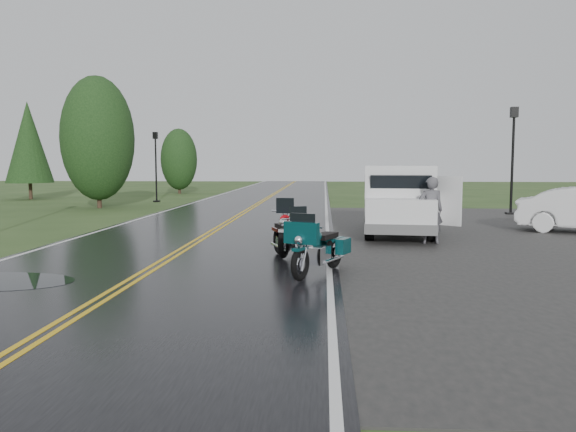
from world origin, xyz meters
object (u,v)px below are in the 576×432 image
object	(u,v)px
van_white	(370,203)
lamp_post_far_right	(512,161)
motorcycle_teal	(300,251)
motorcycle_red	(300,238)
person_at_van	(431,211)
lamp_post_far_left	(156,167)
motorcycle_silver	(284,231)

from	to	relation	value
van_white	lamp_post_far_right	bearing A→B (deg)	58.40
van_white	motorcycle_teal	bearing A→B (deg)	-100.19
motorcycle_red	motorcycle_teal	size ratio (longest dim) A/B	0.98
person_at_van	lamp_post_far_left	distance (m)	21.22
motorcycle_silver	person_at_van	size ratio (longest dim) A/B	1.25
person_at_van	lamp_post_far_right	size ratio (longest dim) A/B	0.39
motorcycle_red	lamp_post_far_left	xyz separation A→B (m)	(-9.41, 20.41, 1.46)
van_white	motorcycle_silver	bearing A→B (deg)	-116.63
lamp_post_far_left	motorcycle_silver	bearing A→B (deg)	-65.43
motorcycle_teal	motorcycle_red	bearing A→B (deg)	117.32
lamp_post_far_right	lamp_post_far_left	bearing A→B (deg)	158.49
motorcycle_silver	motorcycle_red	bearing A→B (deg)	-49.75
motorcycle_teal	lamp_post_far_right	xyz separation A→B (m)	(8.77, 15.04, 1.76)
motorcycle_teal	lamp_post_far_left	xyz separation A→B (m)	(-9.49, 22.24, 1.44)
motorcycle_silver	lamp_post_far_left	world-z (taller)	lamp_post_far_left
van_white	person_at_van	world-z (taller)	van_white
person_at_van	van_white	bearing A→B (deg)	-22.54
motorcycle_red	motorcycle_teal	bearing A→B (deg)	-108.98
motorcycle_red	lamp_post_far_right	distance (m)	16.01
lamp_post_far_left	motorcycle_teal	bearing A→B (deg)	-66.88
motorcycle_teal	lamp_post_far_right	bearing A→B (deg)	84.29
motorcycle_red	person_at_van	world-z (taller)	person_at_van
van_white	lamp_post_far_right	size ratio (longest dim) A/B	1.20
van_white	lamp_post_far_left	distance (m)	19.74
motorcycle_red	motorcycle_silver	bearing A→B (deg)	97.43
van_white	lamp_post_far_left	size ratio (longest dim) A/B	1.38
lamp_post_far_left	lamp_post_far_right	xyz separation A→B (m)	(18.26, -7.19, 0.32)
motorcycle_red	motorcycle_silver	distance (m)	0.83
motorcycle_teal	motorcycle_silver	world-z (taller)	motorcycle_silver
van_white	motorcycle_red	bearing A→B (deg)	-107.63
motorcycle_red	lamp_post_far_right	world-z (taller)	lamp_post_far_right
lamp_post_far_right	motorcycle_silver	bearing A→B (deg)	-126.52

